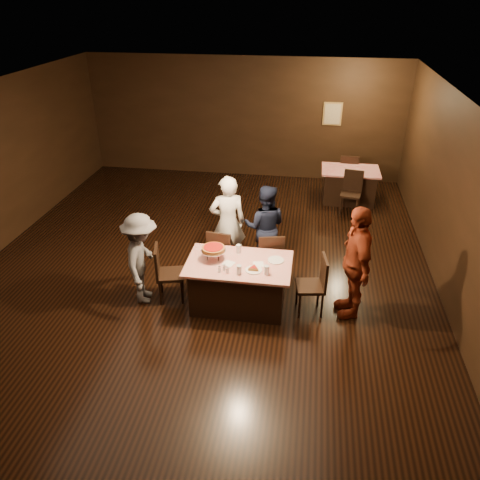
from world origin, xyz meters
name	(u,v)px	position (x,y,z in m)	size (l,w,h in m)	color
room	(197,157)	(0.00, 0.01, 2.14)	(10.00, 10.04, 3.02)	black
main_table	(239,284)	(0.78, -0.77, 0.39)	(1.60, 1.00, 0.77)	#AB170B
back_table	(349,185)	(2.68, 3.64, 0.39)	(1.30, 0.90, 0.77)	#B40C15
chair_far_left	(223,253)	(0.38, -0.02, 0.47)	(0.42, 0.42, 0.95)	black
chair_far_right	(269,257)	(1.18, -0.02, 0.47)	(0.42, 0.42, 0.95)	black
chair_end_left	(170,273)	(-0.32, -0.77, 0.47)	(0.42, 0.42, 0.95)	black
chair_end_right	(310,285)	(1.88, -0.77, 0.47)	(0.42, 0.42, 0.95)	black
chair_back_near	(351,193)	(2.68, 2.94, 0.47)	(0.42, 0.42, 0.95)	black
chair_back_far	(348,173)	(2.68, 4.24, 0.47)	(0.42, 0.42, 0.95)	black
diner_white_jacket	(228,223)	(0.41, 0.36, 0.86)	(0.63, 0.41, 1.72)	white
diner_navy_hoodie	(265,227)	(1.04, 0.50, 0.77)	(0.75, 0.58, 1.53)	black
diner_grey_knit	(142,259)	(-0.73, -0.85, 0.75)	(0.97, 0.56, 1.50)	slate
diner_red_shirt	(355,262)	(2.50, -0.69, 0.90)	(1.05, 0.44, 1.79)	maroon
pizza_stand	(213,249)	(0.38, -0.72, 0.95)	(0.38, 0.38, 0.22)	black
plate_with_slice	(254,269)	(1.03, -0.95, 0.80)	(0.25, 0.25, 0.06)	white
plate_empty	(276,260)	(1.33, -0.62, 0.78)	(0.25, 0.25, 0.01)	white
glass_front_left	(239,270)	(0.83, -1.07, 0.84)	(0.08, 0.08, 0.14)	silver
glass_front_right	(267,270)	(1.23, -1.02, 0.84)	(0.08, 0.08, 0.14)	silver
glass_back	(239,249)	(0.73, -0.47, 0.84)	(0.08, 0.08, 0.14)	silver
condiments	(224,269)	(0.60, -1.05, 0.82)	(0.17, 0.10, 0.09)	silver
napkin_center	(258,264)	(1.08, -0.77, 0.77)	(0.16, 0.16, 0.01)	white
napkin_left	(229,264)	(0.63, -0.82, 0.77)	(0.16, 0.16, 0.01)	white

